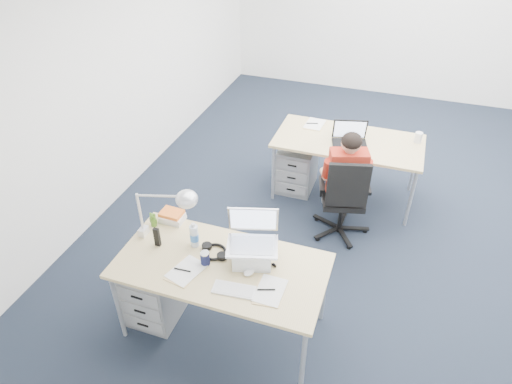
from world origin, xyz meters
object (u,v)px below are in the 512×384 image
drawer_pedestal_near (156,289)px  far_cup (418,137)px  cordless_phone (157,237)px  dark_laptop (351,135)px  desk_near (221,269)px  silver_laptop (252,241)px  drawer_pedestal_far (297,167)px  can_koozie (205,258)px  computer_mouse (249,272)px  headphones (214,251)px  sunglasses (271,264)px  water_bottle (194,235)px  desk_far (348,144)px  bear_figurine (153,219)px  seated_person (343,178)px  wireless_keyboard (234,290)px  office_chair (341,212)px  book_stack (172,216)px  desk_lamp (158,212)px

drawer_pedestal_near → far_cup: size_ratio=4.82×
cordless_phone → dark_laptop: size_ratio=0.46×
desk_near → silver_laptop: silver_laptop is taller
drawer_pedestal_far → can_koozie: size_ratio=4.79×
can_koozie → dark_laptop: size_ratio=0.32×
computer_mouse → headphones: (-0.33, 0.12, 0.00)m
sunglasses → water_bottle: bearing=-158.5°
desk_far → bear_figurine: bearing=-123.1°
desk_far → computer_mouse: 2.27m
cordless_phone → dark_laptop: (1.17, 2.07, 0.05)m
seated_person → computer_mouse: 1.76m
drawer_pedestal_far → bear_figurine: bear_figurine is taller
drawer_pedestal_near → wireless_keyboard: (0.79, -0.18, 0.46)m
wireless_keyboard → bear_figurine: 1.00m
desk_far → water_bottle: bearing=-112.5°
office_chair → book_stack: size_ratio=4.88×
office_chair → headphones: (-0.78, -1.42, 0.48)m
water_bottle → bear_figurine: bearing=165.8°
drawer_pedestal_near → desk_lamp: bearing=74.6°
desk_near → seated_person: 1.80m
office_chair → sunglasses: (-0.33, -1.40, 0.47)m
desk_far → wireless_keyboard: size_ratio=5.25×
cordless_phone → desk_far: bearing=62.3°
book_stack → wireless_keyboard: bearing=-35.8°
computer_mouse → bear_figurine: size_ratio=0.81×
desk_near → cordless_phone: bearing=176.2°
water_bottle → silver_laptop: bearing=-2.1°
office_chair → headphones: office_chair is taller
bear_figurine → book_stack: (0.12, 0.11, -0.02)m
book_stack → far_cup: far_cup is taller
office_chair → silver_laptop: silver_laptop is taller
bear_figurine → desk_near: bearing=-9.0°
desk_lamp → far_cup: desk_lamp is taller
water_bottle → can_koozie: bearing=-45.3°
can_koozie → bear_figurine: 0.65m
drawer_pedestal_far → computer_mouse: computer_mouse is taller
can_koozie → water_bottle: size_ratio=0.52×
office_chair → seated_person: 0.35m
book_stack → headphones: bearing=-27.2°
book_stack → far_cup: 2.81m
wireless_keyboard → computer_mouse: 0.20m
dark_laptop → water_bottle: bearing=-129.0°
desk_far → book_stack: (-1.18, -1.88, 0.09)m
drawer_pedestal_near → can_koozie: bearing=-0.4°
sunglasses → dark_laptop: dark_laptop is taller
drawer_pedestal_near → wireless_keyboard: wireless_keyboard is taller
desk_near → cordless_phone: 0.57m
desk_lamp → dark_laptop: size_ratio=1.51×
office_chair → drawer_pedestal_near: size_ratio=1.76×
headphones → book_stack: book_stack is taller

